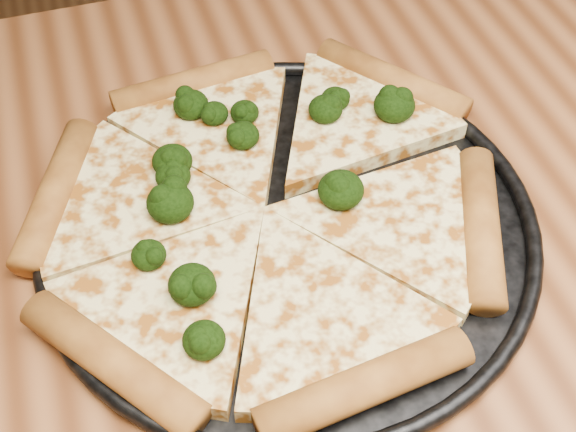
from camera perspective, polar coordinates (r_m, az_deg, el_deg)
name	(u,v)px	position (r m, az deg, el deg)	size (l,w,h in m)	color
dining_table	(429,374)	(0.62, 10.57, -11.64)	(1.20, 0.90, 0.75)	brown
pizza_pan	(288,223)	(0.57, 0.00, -0.54)	(0.38, 0.38, 0.02)	black
pizza	(268,206)	(0.57, -1.51, 0.77)	(0.39, 0.36, 0.03)	#FFEB9C
broccoli_florets	(249,170)	(0.58, -2.94, 3.48)	(0.25, 0.25, 0.03)	black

